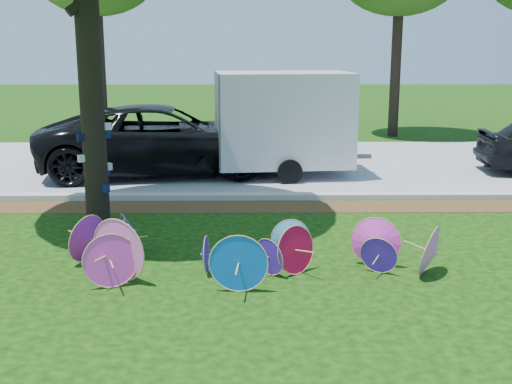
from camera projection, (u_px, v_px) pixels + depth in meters
ground at (221, 288)px, 8.84m from camera, size 90.00×90.00×0.00m
mulch_strip at (231, 207)px, 13.22m from camera, size 90.00×1.00×0.01m
curb at (232, 196)px, 13.89m from camera, size 90.00×0.30×0.12m
street at (236, 164)px, 17.94m from camera, size 90.00×8.00×0.01m
parasol_pile at (223, 248)px, 9.36m from camera, size 5.71×2.18×0.94m
black_van at (164, 140)px, 16.42m from camera, size 6.67×3.71×1.77m
cargo_trailer at (284, 119)px, 16.08m from camera, size 3.47×2.40×2.90m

